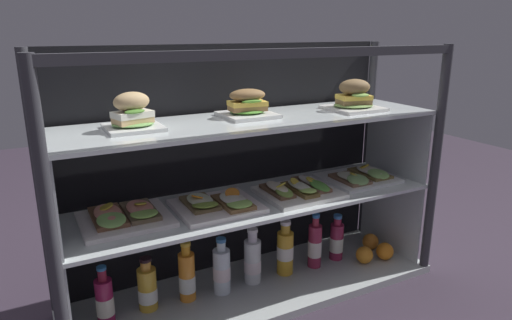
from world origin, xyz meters
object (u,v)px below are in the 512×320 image
(open_sandwich_tray_near_right_corner, at_px, (125,216))
(open_sandwich_tray_left_of_center, at_px, (218,204))
(juice_bottle_front_second, at_px, (337,241))
(plated_roll_sandwich_center, at_px, (248,106))
(juice_bottle_front_middle, at_px, (252,261))
(open_sandwich_tray_mid_right, at_px, (298,190))
(juice_bottle_back_right, at_px, (315,245))
(orange_fruit_near_left_post, at_px, (370,242))
(plated_roll_sandwich_mid_left, at_px, (133,115))
(juice_bottle_front_fourth, at_px, (105,301))
(orange_fruit_rolled_forward, at_px, (364,255))
(plated_roll_sandwich_mid_right, at_px, (354,98))
(juice_bottle_tucked_behind, at_px, (187,277))
(open_sandwich_tray_far_right, at_px, (360,177))
(juice_bottle_back_left, at_px, (222,270))
(orange_fruit_beside_bottles, at_px, (385,251))
(juice_bottle_near_post, at_px, (147,289))
(juice_bottle_front_left_end, at_px, (285,251))

(open_sandwich_tray_near_right_corner, xyz_separation_m, open_sandwich_tray_left_of_center, (0.31, -0.04, -0.00))
(open_sandwich_tray_left_of_center, height_order, juice_bottle_front_second, open_sandwich_tray_left_of_center)
(plated_roll_sandwich_center, distance_m, juice_bottle_front_middle, 0.62)
(open_sandwich_tray_mid_right, bearing_deg, open_sandwich_tray_near_right_corner, 175.15)
(juice_bottle_back_right, xyz_separation_m, juice_bottle_front_second, (0.12, 0.01, -0.01))
(open_sandwich_tray_left_of_center, xyz_separation_m, orange_fruit_near_left_post, (0.77, 0.04, -0.35))
(plated_roll_sandwich_mid_left, relative_size, juice_bottle_front_fourth, 0.82)
(juice_bottle_front_fourth, bearing_deg, orange_fruit_rolled_forward, -5.44)
(plated_roll_sandwich_mid_right, distance_m, juice_bottle_front_middle, 0.76)
(juice_bottle_tucked_behind, distance_m, juice_bottle_front_second, 0.69)
(plated_roll_sandwich_center, relative_size, orange_fruit_near_left_post, 2.52)
(open_sandwich_tray_far_right, height_order, juice_bottle_front_fourth, open_sandwich_tray_far_right)
(orange_fruit_near_left_post, bearing_deg, open_sandwich_tray_near_right_corner, -179.96)
(plated_roll_sandwich_mid_left, relative_size, orange_fruit_near_left_post, 2.35)
(juice_bottle_back_left, bearing_deg, open_sandwich_tray_left_of_center, -124.08)
(open_sandwich_tray_mid_right, height_order, juice_bottle_back_right, open_sandwich_tray_mid_right)
(open_sandwich_tray_far_right, bearing_deg, juice_bottle_tucked_behind, 176.49)
(open_sandwich_tray_left_of_center, height_order, orange_fruit_near_left_post, open_sandwich_tray_left_of_center)
(open_sandwich_tray_far_right, height_order, juice_bottle_back_right, open_sandwich_tray_far_right)
(open_sandwich_tray_left_of_center, bearing_deg, juice_bottle_tucked_behind, 152.37)
(open_sandwich_tray_near_right_corner, bearing_deg, juice_bottle_front_second, 0.27)
(juice_bottle_front_fourth, relative_size, orange_fruit_beside_bottles, 2.79)
(open_sandwich_tray_near_right_corner, height_order, juice_bottle_near_post, open_sandwich_tray_near_right_corner)
(orange_fruit_near_left_post, bearing_deg, plated_roll_sandwich_center, 177.66)
(juice_bottle_front_fourth, relative_size, juice_bottle_tucked_behind, 0.90)
(open_sandwich_tray_left_of_center, relative_size, orange_fruit_rolled_forward, 3.91)
(orange_fruit_near_left_post, bearing_deg, orange_fruit_beside_bottles, -95.19)
(juice_bottle_back_left, bearing_deg, open_sandwich_tray_near_right_corner, 179.28)
(open_sandwich_tray_left_of_center, bearing_deg, juice_bottle_front_middle, 17.38)
(open_sandwich_tray_far_right, bearing_deg, juice_bottle_front_second, 153.26)
(open_sandwich_tray_left_of_center, height_order, juice_bottle_front_left_end, open_sandwich_tray_left_of_center)
(juice_bottle_near_post, xyz_separation_m, juice_bottle_front_left_end, (0.57, -0.02, 0.02))
(orange_fruit_beside_bottles, height_order, orange_fruit_rolled_forward, orange_fruit_beside_bottles)
(juice_bottle_front_middle, height_order, juice_bottle_back_right, juice_bottle_back_right)
(plated_roll_sandwich_mid_left, height_order, plated_roll_sandwich_center, plated_roll_sandwich_mid_left)
(juice_bottle_front_fourth, relative_size, juice_bottle_front_second, 1.02)
(open_sandwich_tray_far_right, bearing_deg, juice_bottle_front_middle, 175.15)
(juice_bottle_front_left_end, bearing_deg, plated_roll_sandwich_mid_right, -8.64)
(plated_roll_sandwich_mid_left, relative_size, orange_fruit_rolled_forward, 2.34)
(juice_bottle_front_middle, relative_size, orange_fruit_beside_bottles, 3.04)
(juice_bottle_back_left, bearing_deg, open_sandwich_tray_mid_right, -9.38)
(open_sandwich_tray_left_of_center, bearing_deg, juice_bottle_back_left, 55.92)
(plated_roll_sandwich_mid_left, xyz_separation_m, open_sandwich_tray_left_of_center, (0.26, -0.05, -0.33))
(open_sandwich_tray_left_of_center, relative_size, juice_bottle_back_right, 1.21)
(plated_roll_sandwich_mid_right, xyz_separation_m, orange_fruit_rolled_forward, (0.07, -0.05, -0.68))
(juice_bottle_front_second, bearing_deg, juice_bottle_near_post, 178.74)
(plated_roll_sandwich_mid_right, bearing_deg, juice_bottle_back_right, 167.23)
(open_sandwich_tray_left_of_center, height_order, open_sandwich_tray_far_right, open_sandwich_tray_left_of_center)
(plated_roll_sandwich_mid_left, height_order, open_sandwich_tray_far_right, plated_roll_sandwich_mid_left)
(juice_bottle_back_left, bearing_deg, orange_fruit_near_left_post, 0.38)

